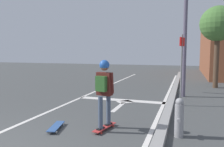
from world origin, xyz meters
TOP-DOWN VIEW (x-y plane):
  - lane_line_center at (-0.59, 6.00)m, footprint 0.12×20.00m
  - lane_line_curbside at (2.81, 6.00)m, footprint 0.12×20.00m
  - stop_bar at (1.19, 5.67)m, footprint 3.55×0.40m
  - lane_arrow_stem at (1.36, 4.58)m, footprint 0.16×1.40m
  - lane_arrow_head at (1.36, 5.43)m, footprint 0.71×0.71m
  - curb_strip at (3.06, 6.00)m, footprint 0.24×24.00m
  - skateboard at (1.70, 2.30)m, footprint 0.34×0.87m
  - skater at (1.69, 2.29)m, footprint 0.45×0.62m
  - spare_skateboard at (0.54, 1.96)m, footprint 0.40×0.83m
  - traffic_signal_mast at (2.37, 7.17)m, footprint 4.94×0.34m
  - street_sign_post at (3.40, 5.46)m, footprint 0.16×0.43m
  - fire_hydrant at (3.44, 2.40)m, footprint 0.20×0.30m
  - roadside_tree at (5.07, 10.24)m, footprint 1.83×1.83m

SIDE VIEW (x-z plane):
  - lane_line_center at x=-0.59m, z-range 0.00..0.01m
  - lane_line_curbside at x=2.81m, z-range 0.00..0.01m
  - stop_bar at x=1.19m, z-range 0.00..0.01m
  - lane_arrow_stem at x=1.36m, z-range 0.00..0.01m
  - lane_arrow_head at x=1.36m, z-range 0.00..0.01m
  - skateboard at x=1.70m, z-range 0.02..0.10m
  - spare_skateboard at x=0.54m, z-range 0.03..0.11m
  - curb_strip at x=3.06m, z-range 0.00..0.14m
  - fire_hydrant at x=3.44m, z-range 0.00..0.89m
  - skater at x=1.69m, z-range 0.29..1.94m
  - street_sign_post at x=3.40m, z-range 0.37..2.88m
  - roadside_tree at x=5.07m, z-range 1.17..5.48m
  - traffic_signal_mast at x=2.37m, z-range 1.04..6.33m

